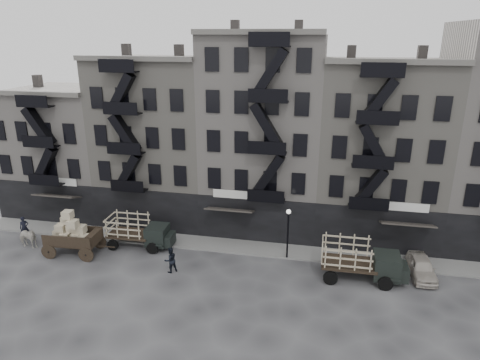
% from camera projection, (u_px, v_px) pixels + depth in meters
% --- Properties ---
extents(ground, '(140.00, 140.00, 0.00)m').
position_uv_depth(ground, '(244.00, 272.00, 32.35)').
color(ground, '#38383A').
rests_on(ground, ground).
extents(sidewalk, '(55.00, 2.50, 0.15)m').
position_uv_depth(sidewalk, '(252.00, 248.00, 35.80)').
color(sidewalk, slate).
rests_on(sidewalk, ground).
extents(building_west, '(10.00, 11.35, 13.20)m').
position_uv_depth(building_west, '(69.00, 149.00, 43.31)').
color(building_west, '#A49D97').
rests_on(building_west, ground).
extents(building_midwest, '(10.00, 11.35, 16.20)m').
position_uv_depth(building_midwest, '(161.00, 139.00, 40.91)').
color(building_midwest, gray).
rests_on(building_midwest, ground).
extents(building_center, '(10.00, 11.35, 18.20)m').
position_uv_depth(building_center, '(265.00, 133.00, 38.69)').
color(building_center, '#A49D97').
rests_on(building_center, ground).
extents(building_mideast, '(10.00, 11.35, 16.20)m').
position_uv_depth(building_mideast, '(379.00, 150.00, 37.11)').
color(building_mideast, gray).
rests_on(building_mideast, ground).
extents(lamp_post, '(0.36, 0.36, 4.28)m').
position_uv_depth(lamp_post, '(288.00, 227.00, 33.29)').
color(lamp_post, black).
rests_on(lamp_post, ground).
extents(horse, '(2.29, 1.35, 1.82)m').
position_uv_depth(horse, '(27.00, 238.00, 35.70)').
color(horse, '#BAB5AA').
rests_on(horse, ground).
extents(wagon, '(4.52, 2.58, 3.73)m').
position_uv_depth(wagon, '(71.00, 230.00, 34.37)').
color(wagon, black).
rests_on(wagon, ground).
extents(stake_truck_west, '(5.58, 2.44, 2.77)m').
position_uv_depth(stake_truck_west, '(139.00, 229.00, 35.71)').
color(stake_truck_west, black).
rests_on(stake_truck_west, ground).
extents(stake_truck_east, '(6.07, 2.58, 3.03)m').
position_uv_depth(stake_truck_east, '(361.00, 258.00, 30.83)').
color(stake_truck_east, black).
rests_on(stake_truck_east, ground).
extents(car_east, '(1.87, 4.27, 1.43)m').
position_uv_depth(car_east, '(422.00, 267.00, 31.59)').
color(car_east, '#BAB2A7').
rests_on(car_east, ground).
extents(pedestrian_west, '(0.86, 0.85, 2.01)m').
position_uv_depth(pedestrian_west, '(24.00, 228.00, 37.34)').
color(pedestrian_west, black).
rests_on(pedestrian_west, ground).
extents(pedestrian_mid, '(1.23, 1.23, 2.01)m').
position_uv_depth(pedestrian_mid, '(170.00, 260.00, 32.02)').
color(pedestrian_mid, black).
rests_on(pedestrian_mid, ground).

